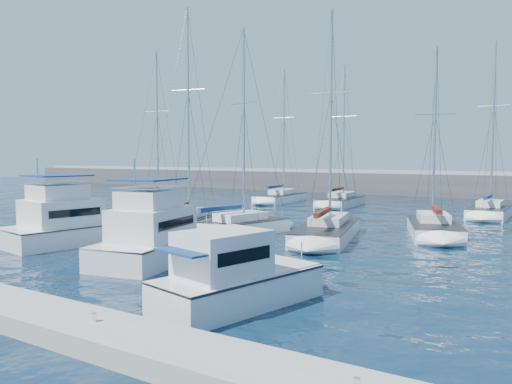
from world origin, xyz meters
The scene contains 15 objects.
ground centered at (0.00, 0.00, 0.00)m, with size 220.00×220.00×0.00m, color black.
breakwater centered at (0.00, 52.00, 1.05)m, with size 160.00×6.00×4.45m.
dock_cleat_near_stbd centered at (8.00, -11.00, 0.72)m, with size 0.16×0.16×0.25m, color silver.
dock_cleat_far_stbd centered at (16.00, -11.00, 0.72)m, with size 0.16×0.16×0.25m, color silver.
motor_yacht_port_inner centered at (-6.69, -0.41, 1.13)m, with size 5.38×9.32×4.69m.
motor_yacht_stbd_inner centered at (1.42, -1.19, 1.13)m, with size 5.23×9.81×4.69m.
motor_yacht_stbd_outer centered at (9.49, -6.03, 0.94)m, with size 4.10×6.86×3.20m.
sailboat_mid_a centered at (-12.70, 13.21, 0.54)m, with size 4.18×7.62×15.35m.
sailboat_mid_b centered at (-4.02, 7.19, 0.54)m, with size 4.96×9.30×16.51m.
sailboat_mid_c centered at (0.19, 7.70, 0.52)m, with size 4.76×8.58×14.53m.
sailboat_mid_d centered at (6.23, 9.51, 0.51)m, with size 5.39×10.15×15.41m.
sailboat_mid_e centered at (11.87, 14.54, 0.51)m, with size 5.42×8.50×13.26m.
sailboat_back_a centered at (-9.50, 31.31, 0.53)m, with size 3.50×8.83×16.20m.
sailboat_back_b centered at (-1.56, 30.66, 0.53)m, with size 3.72×8.64×15.80m.
sailboat_back_c centered at (13.72, 27.73, 0.55)m, with size 3.11×7.03×15.91m.
Camera 1 is at (19.52, -20.52, 5.37)m, focal length 35.00 mm.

